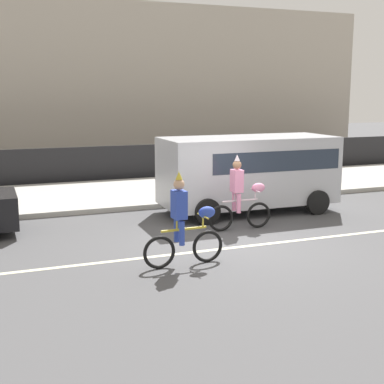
{
  "coord_description": "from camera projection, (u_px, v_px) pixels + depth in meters",
  "views": [
    {
      "loc": [
        -5.17,
        -10.93,
        3.42
      ],
      "look_at": [
        -0.51,
        1.2,
        1.0
      ],
      "focal_mm": 50.0,
      "sensor_mm": 36.0,
      "label": 1
    }
  ],
  "objects": [
    {
      "name": "parked_van_silver",
      "position": [
        251.0,
        168.0,
        15.39
      ],
      "size": [
        5.0,
        2.22,
        2.18
      ],
      "color": "silver",
      "rests_on": "ground"
    },
    {
      "name": "sidewalk_curb",
      "position": [
        151.0,
        191.0,
        18.43
      ],
      "size": [
        60.0,
        5.0,
        0.15
      ],
      "primitive_type": "cube",
      "color": "#ADAAA3",
      "rests_on": "ground"
    },
    {
      "name": "road_centre_line",
      "position": [
        240.0,
        247.0,
        12.02
      ],
      "size": [
        36.0,
        0.14,
        0.01
      ],
      "primitive_type": "cube",
      "color": "beige",
      "rests_on": "ground"
    },
    {
      "name": "parade_cyclist_cobalt",
      "position": [
        184.0,
        225.0,
        10.6
      ],
      "size": [
        1.72,
        0.5,
        1.92
      ],
      "color": "black",
      "rests_on": "ground"
    },
    {
      "name": "building_backdrop",
      "position": [
        84.0,
        85.0,
        28.23
      ],
      "size": [
        28.0,
        8.0,
        7.61
      ],
      "primitive_type": "cube",
      "color": "#B2A899",
      "rests_on": "ground"
    },
    {
      "name": "fence_line",
      "position": [
        129.0,
        163.0,
        20.98
      ],
      "size": [
        40.0,
        0.08,
        1.4
      ],
      "primitive_type": "cube",
      "color": "black",
      "rests_on": "ground"
    },
    {
      "name": "parade_cyclist_pink",
      "position": [
        241.0,
        197.0,
        13.42
      ],
      "size": [
        1.72,
        0.5,
        1.92
      ],
      "color": "black",
      "rests_on": "ground"
    },
    {
      "name": "ground_plane",
      "position": [
        231.0,
        241.0,
        12.48
      ],
      "size": [
        80.0,
        80.0,
        0.0
      ],
      "primitive_type": "plane",
      "color": "#4C4C4F"
    }
  ]
}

